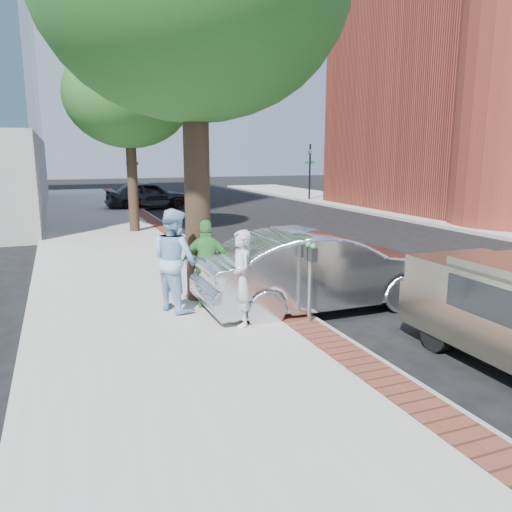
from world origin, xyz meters
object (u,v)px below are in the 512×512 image
parking_meter (310,266)px  sedan_silver (319,270)px  person_green (207,264)px  bg_car (148,195)px  person_gray (241,278)px  person_officer (175,260)px

parking_meter → sedan_silver: bearing=54.1°
person_green → bg_car: (2.20, 19.99, -0.22)m
person_gray → sedan_silver: (1.96, 0.74, -0.18)m
parking_meter → person_officer: person_officer is taller
person_gray → person_officer: (-0.88, 1.33, 0.14)m
person_gray → person_green: (-0.24, 1.28, 0.02)m
person_green → sedan_silver: bearing=-174.0°
person_gray → bg_car: person_gray is taller
sedan_silver → person_gray: bearing=110.5°
parking_meter → person_gray: bearing=164.3°
person_gray → sedan_silver: size_ratio=0.34×
person_officer → person_green: (0.63, -0.05, -0.12)m
person_green → bg_car: 20.11m
bg_car → person_green: bearing=166.2°
bg_car → parking_meter: bearing=170.5°
person_officer → bg_car: person_officer is taller
person_green → person_gray: bearing=120.6°
parking_meter → sedan_silver: size_ratio=0.30×
sedan_silver → bg_car: size_ratio=1.06×
person_officer → person_green: 0.65m
person_officer → sedan_silver: (2.84, -0.59, -0.32)m
person_green → sedan_silver: 2.28m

